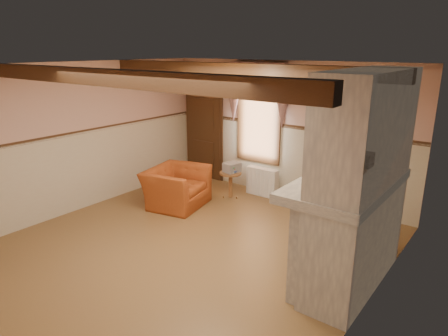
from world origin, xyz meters
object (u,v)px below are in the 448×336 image
Objects in this scene: armchair at (176,187)px; side_table at (230,185)px; radiator at (262,182)px; oil_lamp at (361,162)px; bowl at (353,173)px; mantel_clock at (367,160)px.

armchair reaches higher than side_table.
radiator is 2.50× the size of oil_lamp.
oil_lamp is at bearing 90.00° from bowl.
bowl reaches higher than side_table.
mantel_clock is at bearing 90.00° from oil_lamp.
bowl is at bearing -36.62° from radiator.
radiator reaches higher than side_table.
armchair is 3.79m from mantel_clock.
mantel_clock is (3.02, -0.85, 1.25)m from side_table.
bowl is 1.20× the size of oil_lamp.
radiator is at bearing -47.32° from armchair.
mantel_clock reaches higher than armchair.
side_table is 0.79× the size of radiator.
mantel_clock is at bearing -99.91° from armchair.
bowl is at bearing -90.00° from mantel_clock.
radiator is at bearing 143.36° from bowl.
armchair reaches higher than radiator.
armchair is 1.18m from side_table.
mantel_clock reaches higher than radiator.
oil_lamp is (2.55, -1.63, 1.26)m from radiator.
bowl is at bearing -90.00° from oil_lamp.
bowl is 1.40× the size of mantel_clock.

